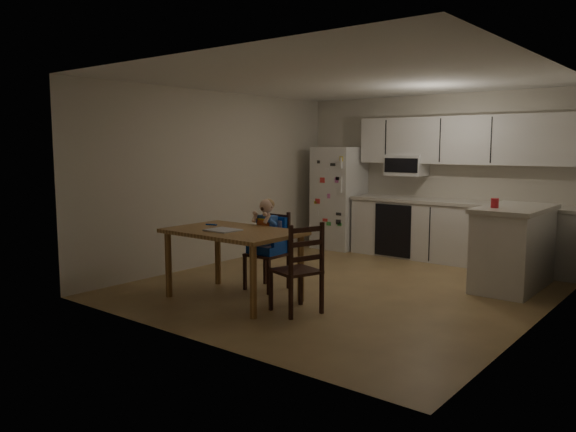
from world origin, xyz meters
The scene contains 10 objects.
room centered at (0.00, 0.48, 1.25)m, with size 4.52×5.01×2.51m.
refrigerator centered at (-1.55, 2.15, 0.85)m, with size 0.72×0.70×1.70m, color silver.
kitchen_run centered at (0.50, 2.24, 0.88)m, with size 3.37×0.62×2.15m.
kitchen_island centered at (1.62, 1.19, 0.50)m, with size 0.71×1.35×1.00m.
red_cup centered at (1.47, 0.88, 1.05)m, with size 0.09×0.09×0.11m, color red.
dining_table centered at (-0.67, -1.31, 0.68)m, with size 1.47×0.95×0.79m.
napkin centered at (-0.72, -1.41, 0.80)m, with size 0.34×0.30×0.01m, color #BBBAC0.
toddler_spoon centered at (-1.14, -1.20, 0.80)m, with size 0.02×0.02×0.12m, color #0A38B0.
chair_booster centered at (-0.67, -0.69, 0.66)m, with size 0.42×0.42×1.10m.
chair_side centered at (0.28, -1.29, 0.54)m, with size 0.53×0.53×0.95m.
Camera 1 is at (3.67, -5.74, 1.72)m, focal length 35.00 mm.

